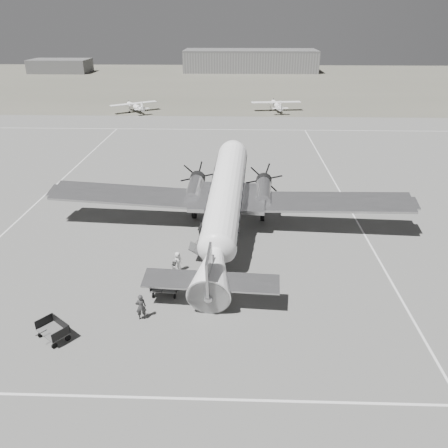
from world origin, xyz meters
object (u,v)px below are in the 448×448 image
at_px(ramp_agent, 175,269).
at_px(passenger, 178,262).
at_px(light_plane_right, 276,106).
at_px(baggage_cart_far, 53,331).
at_px(hangar_main, 250,61).
at_px(shed_secondary, 60,66).
at_px(dc3_airliner, 225,205).
at_px(light_plane_left, 135,107).
at_px(baggage_cart_near, 165,288).
at_px(ground_crew, 141,307).

height_order(ramp_agent, passenger, passenger).
bearing_deg(light_plane_right, passenger, -107.89).
bearing_deg(baggage_cart_far, light_plane_right, 113.09).
xyz_separation_m(hangar_main, shed_secondary, (-60.00, -5.00, -1.30)).
bearing_deg(shed_secondary, passenger, -66.03).
xyz_separation_m(hangar_main, baggage_cart_far, (-13.73, -129.99, -2.77)).
distance_m(dc3_airliner, light_plane_left, 53.76).
relative_size(dc3_airliner, ramp_agent, 20.89).
bearing_deg(passenger, shed_secondary, 46.34).
height_order(shed_secondary, baggage_cart_near, shed_secondary).
bearing_deg(ground_crew, passenger, -121.12).
bearing_deg(baggage_cart_near, hangar_main, 88.92).
relative_size(shed_secondary, ramp_agent, 12.21).
height_order(shed_secondary, ramp_agent, shed_secondary).
bearing_deg(hangar_main, passenger, -93.59).
distance_m(light_plane_left, ground_crew, 62.69).
bearing_deg(ground_crew, baggage_cart_near, -127.27).
xyz_separation_m(hangar_main, dc3_airliner, (-4.55, -117.37, -0.37)).
height_order(hangar_main, ground_crew, hangar_main).
bearing_deg(hangar_main, dc3_airliner, -92.22).
distance_m(dc3_airliner, ramp_agent, 7.29).
relative_size(light_plane_left, ground_crew, 5.32).
height_order(hangar_main, baggage_cart_far, hangar_main).
xyz_separation_m(dc3_airliner, passenger, (-3.15, -5.24, -2.18)).
xyz_separation_m(baggage_cart_near, ramp_agent, (0.42, 1.95, 0.22)).
distance_m(hangar_main, dc3_airliner, 117.46).
distance_m(light_plane_left, light_plane_right, 26.50).
bearing_deg(ramp_agent, light_plane_left, 5.19).
xyz_separation_m(dc3_airliner, baggage_cart_far, (-9.18, -12.62, -2.41)).
distance_m(dc3_airliner, passenger, 6.49).
relative_size(ground_crew, ramp_agent, 1.15).
height_order(hangar_main, light_plane_right, hangar_main).
bearing_deg(passenger, light_plane_left, 37.60).
bearing_deg(light_plane_right, light_plane_left, 177.19).
xyz_separation_m(baggage_cart_far, passenger, (6.03, 7.38, 0.23)).
bearing_deg(ramp_agent, ground_crew, 152.73).
distance_m(ground_crew, passenger, 5.63).
bearing_deg(shed_secondary, hangar_main, 4.76).
bearing_deg(dc3_airliner, ramp_agent, -113.83).
distance_m(dc3_airliner, light_plane_right, 53.02).
relative_size(hangar_main, light_plane_right, 4.46).
xyz_separation_m(hangar_main, passenger, (-7.70, -122.61, -2.54)).
height_order(baggage_cart_near, passenger, passenger).
height_order(light_plane_right, ramp_agent, light_plane_right).
relative_size(light_plane_left, passenger, 5.98).
bearing_deg(light_plane_right, baggage_cart_far, -111.73).
bearing_deg(light_plane_left, hangar_main, 36.46).
bearing_deg(ramp_agent, baggage_cart_near, 158.04).
bearing_deg(light_plane_left, dc3_airliner, -104.71).
xyz_separation_m(shed_secondary, ground_crew, (50.82, -123.04, -1.15)).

